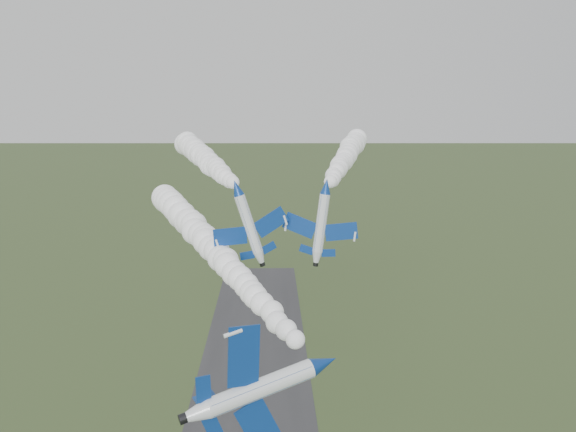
% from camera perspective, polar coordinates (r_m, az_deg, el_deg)
% --- Properties ---
extents(jet_lead, '(6.71, 13.33, 11.19)m').
position_cam_1_polar(jet_lead, '(54.86, 3.28, -12.95)').
color(jet_lead, white).
extents(smoke_trail_jet_lead, '(28.86, 63.23, 4.74)m').
position_cam_1_polar(smoke_trail_jet_lead, '(87.40, -7.01, -2.59)').
color(smoke_trail_jet_lead, white).
extents(jet_pair_left, '(9.66, 11.94, 3.83)m').
position_cam_1_polar(jet_pair_left, '(81.44, -4.59, 2.54)').
color(jet_pair_left, white).
extents(smoke_trail_jet_pair_left, '(17.58, 73.37, 5.24)m').
position_cam_1_polar(smoke_trail_jet_pair_left, '(120.32, -7.58, 5.19)').
color(smoke_trail_jet_pair_left, white).
extents(jet_pair_right, '(9.89, 11.74, 2.98)m').
position_cam_1_polar(jet_pair_right, '(82.98, 3.41, 2.67)').
color(jet_pair_right, white).
extents(smoke_trail_jet_pair_right, '(16.38, 66.20, 4.68)m').
position_cam_1_polar(smoke_trail_jet_pair_right, '(118.66, 5.20, 5.37)').
color(smoke_trail_jet_pair_right, white).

